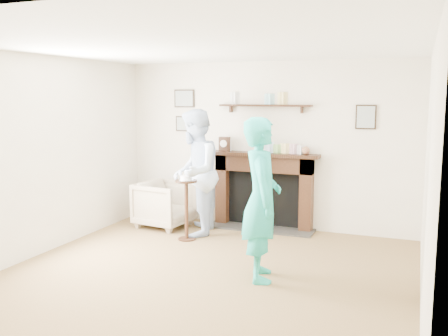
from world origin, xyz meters
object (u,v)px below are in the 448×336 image
Objects in this scene: woman at (260,278)px; pedestal_table at (186,198)px; man at (195,234)px; armchair at (165,226)px.

pedestal_table is (-1.40, 1.04, 0.59)m from woman.
woman is at bearing 32.35° from man.
armchair is 0.65m from man.
pedestal_table reaches higher than woman.
armchair is at bearing 139.97° from pedestal_table.
pedestal_table is (0.61, -0.52, 0.59)m from armchair.
woman is at bearing -36.62° from pedestal_table.
woman is at bearing -120.22° from armchair.
man is 1.02× the size of woman.
man is 0.66m from pedestal_table.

